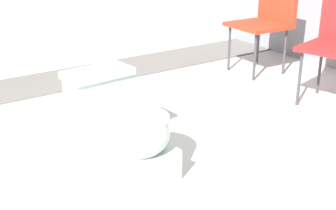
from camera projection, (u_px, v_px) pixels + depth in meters
The scene contains 4 objects.
ground_plane at pixel (109, 151), 2.73m from camera, with size 14.00×14.00×0.00m, color #A8A59E.
gravel_strip at pixel (86, 75), 4.06m from camera, with size 0.56×8.00×0.01m, color #605B56.
toilet at pixel (122, 131), 2.47m from camera, with size 0.66×0.42×0.52m.
folding_chair_left at pixel (268, 13), 4.03m from camera, with size 0.46×0.46×0.83m.
Camera 1 is at (2.21, -1.09, 1.25)m, focal length 50.00 mm.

